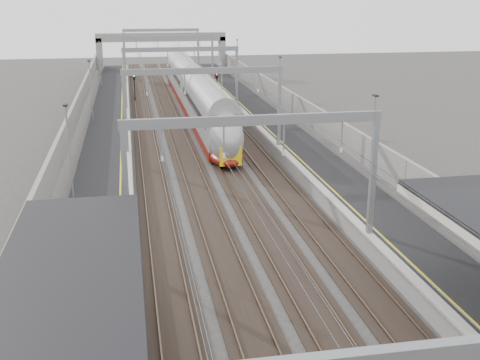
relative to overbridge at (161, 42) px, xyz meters
name	(u,v)px	position (x,y,z in m)	size (l,w,h in m)	color
platform_left	(107,149)	(-8.00, -55.00, -4.81)	(4.00, 120.00, 1.00)	black
platform_right	(289,142)	(8.00, -55.00, -4.81)	(4.00, 120.00, 1.00)	black
tracks	(200,150)	(0.00, -55.00, -5.26)	(11.40, 140.00, 0.20)	black
overhead_line	(191,72)	(0.00, -48.38, 0.83)	(13.00, 140.00, 6.60)	gray
overbridge	(161,42)	(0.00, 0.00, 0.00)	(22.00, 2.20, 6.90)	gray
wall_left	(68,138)	(-11.20, -55.00, -3.71)	(0.30, 120.00, 3.20)	gray
wall_right	(323,128)	(11.20, -55.00, -3.71)	(0.30, 120.00, 3.20)	gray
train	(196,97)	(1.50, -39.00, -3.19)	(2.73, 49.81, 4.32)	maroon
signal_green	(134,82)	(-5.20, -27.83, -2.89)	(0.32, 0.32, 3.48)	black
signal_red_near	(203,85)	(3.20, -31.68, -2.89)	(0.32, 0.32, 3.48)	black
signal_red_far	(217,81)	(5.40, -28.35, -2.89)	(0.32, 0.32, 3.48)	black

